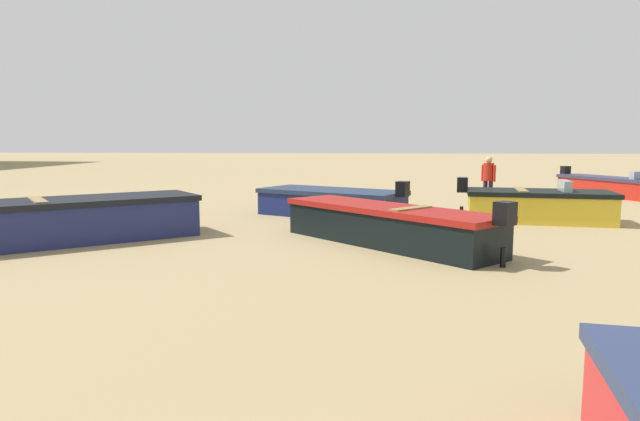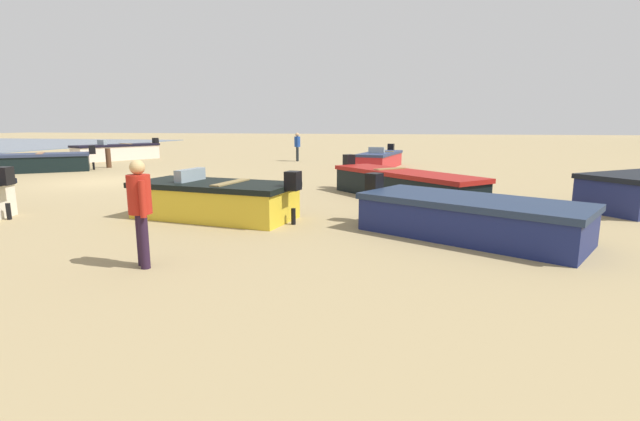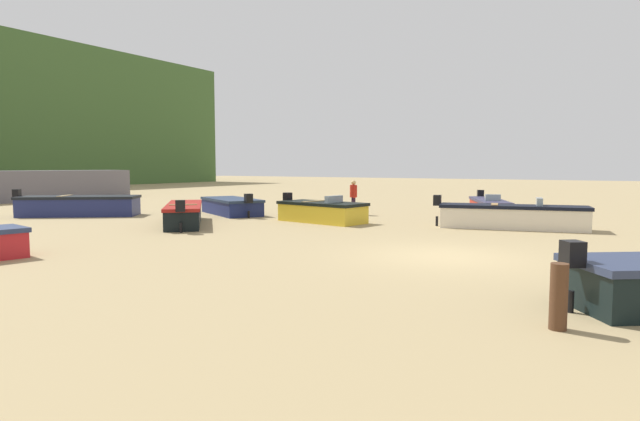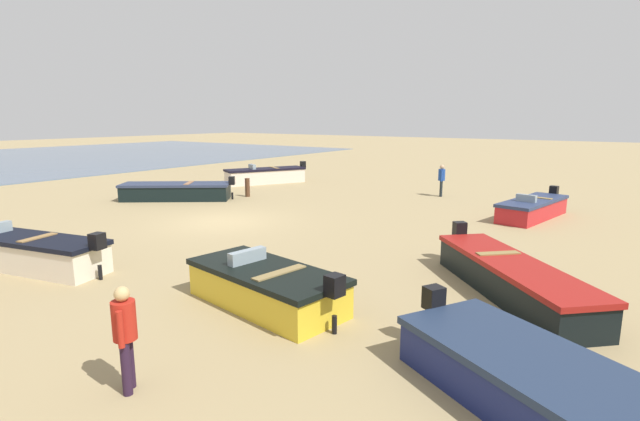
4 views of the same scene
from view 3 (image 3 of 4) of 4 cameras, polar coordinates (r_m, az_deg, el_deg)
The scene contains 9 objects.
ground_plane at distance 13.74m, azimuth 13.40°, elevation -4.88°, with size 160.00×160.00×0.00m, color #9E895E.
boat_cream_0 at distance 20.42m, azimuth 20.14°, elevation -0.62°, with size 2.41×5.48×1.19m.
boat_black_1 at distance 21.29m, azimuth -14.54°, elevation -0.36°, with size 4.59×4.49×1.13m.
boat_yellow_3 at distance 21.46m, azimuth 0.20°, elevation -0.12°, with size 2.18×4.06×1.15m.
boat_red_4 at distance 25.73m, azimuth 17.89°, elevation 0.37°, with size 5.20×3.12×1.06m.
boat_navy_5 at distance 26.51m, azimuth -24.70°, elevation 0.47°, with size 4.49×5.14×1.24m.
boat_navy_8 at distance 25.32m, azimuth -9.59°, elevation 0.47°, with size 3.48×4.44×1.08m.
mooring_post_near_water at distance 8.15m, azimuth 24.50°, elevation -8.50°, with size 0.24×0.24×0.94m, color #4D301E.
beach_walker_distant at distance 24.80m, azimuth 3.66°, elevation 1.75°, with size 0.48×0.48×1.62m.
Camera 3 is at (-12.86, -4.28, 2.29)m, focal length 29.45 mm.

